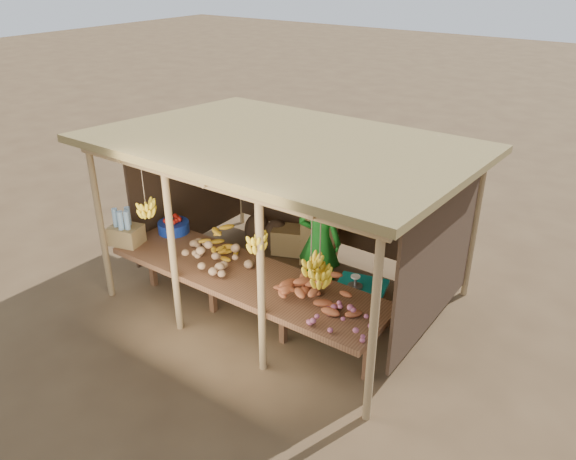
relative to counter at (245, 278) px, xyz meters
The scene contains 13 objects.
ground 1.20m from the counter, 90.00° to the left, with size 60.00×60.00×0.00m, color brown.
stall_structure 1.45m from the counter, 88.23° to the left, with size 4.70×3.50×2.43m.
counter is the anchor object (origin of this frame).
potato_heap 0.61m from the counter, behind, with size 1.05×0.63×0.37m, color #AA8057, non-canonical shape.
sweet_potato_heap 1.13m from the counter, ahead, with size 1.03×0.62×0.36m, color #A6512A, non-canonical shape.
onion_heap 1.65m from the counter, ahead, with size 0.72×0.43×0.35m, color #A14E65, non-canonical shape.
banana_pile 0.80m from the counter, 157.94° to the left, with size 0.56×0.34×0.35m, color yellow, non-canonical shape.
tomato_basin 1.67m from the counter, 168.21° to the left, with size 0.46×0.46×0.24m.
bottle_box 1.94m from the counter, behind, with size 0.50×0.43×0.54m.
vendor 1.26m from the counter, 73.30° to the left, with size 0.63×0.42×1.74m, color #1B791F.
tarp_crate 1.57m from the counter, 38.33° to the left, with size 0.75×0.69×0.76m.
carton_stack 2.07m from the counter, 99.48° to the left, with size 1.23×0.59×0.85m.
burlap_sacks 2.40m from the counter, 120.70° to the left, with size 0.86×0.45×0.61m.
Camera 1 is at (4.03, -5.67, 4.49)m, focal length 35.00 mm.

